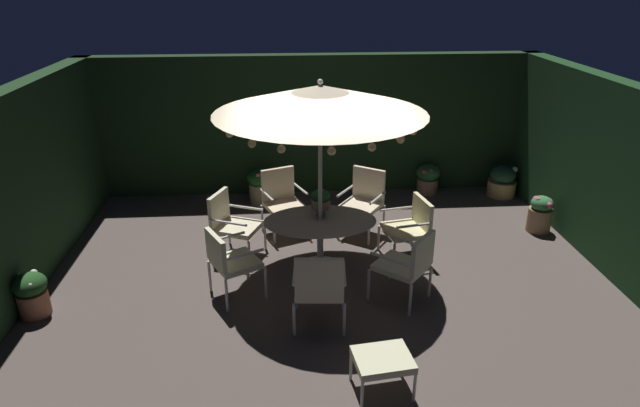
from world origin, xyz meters
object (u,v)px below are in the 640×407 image
(patio_chair_south, at_px, (364,197))
(patio_chair_southeast, at_px, (411,224))
(potted_plant_right_near, at_px, (428,178))
(potted_plant_front_corner, at_px, (502,181))
(patio_dining_table, at_px, (320,231))
(patio_chair_west, at_px, (231,221))
(patio_umbrella, at_px, (320,100))
(patio_chair_southwest, at_px, (282,197))
(patio_chair_east, at_px, (408,262))
(potted_plant_left_far, at_px, (32,293))
(ottoman_footrest, at_px, (383,361))
(potted_plant_left_near, at_px, (260,185))
(patio_chair_north, at_px, (229,259))
(centerpiece_planter, at_px, (321,200))
(potted_plant_right_far, at_px, (540,214))
(patio_chair_northeast, at_px, (319,285))

(patio_chair_south, bearing_deg, patio_chair_southeast, -57.30)
(potted_plant_right_near, height_order, potted_plant_front_corner, potted_plant_front_corner)
(patio_dining_table, height_order, patio_chair_west, patio_chair_west)
(patio_umbrella, height_order, patio_chair_southwest, patio_umbrella)
(patio_chair_southeast, height_order, potted_plant_front_corner, patio_chair_southeast)
(patio_chair_east, distance_m, potted_plant_right_near, 3.78)
(patio_umbrella, xyz_separation_m, patio_chair_east, (1.03, -0.90, -1.85))
(patio_chair_south, distance_m, potted_plant_left_far, 4.79)
(patio_chair_west, distance_m, ottoman_footrest, 3.44)
(patio_chair_west, relative_size, potted_plant_left_far, 1.68)
(potted_plant_front_corner, bearing_deg, potted_plant_left_near, -179.31)
(patio_chair_north, distance_m, potted_plant_front_corner, 5.70)
(potted_plant_right_near, bearing_deg, centerpiece_planter, -131.20)
(patio_chair_south, xyz_separation_m, potted_plant_front_corner, (2.81, 1.32, -0.32))
(potted_plant_right_far, bearing_deg, potted_plant_right_near, 128.51)
(ottoman_footrest, bearing_deg, patio_umbrella, 100.05)
(patio_umbrella, xyz_separation_m, potted_plant_right_near, (2.23, 2.68, -2.11))
(patio_chair_south, bearing_deg, patio_chair_northeast, -109.63)
(ottoman_footrest, xyz_separation_m, potted_plant_right_near, (1.80, 5.14, -0.07))
(potted_plant_left_far, bearing_deg, potted_plant_front_corner, 24.80)
(patio_umbrella, distance_m, centerpiece_planter, 1.42)
(patio_chair_northeast, height_order, potted_plant_right_far, patio_chair_northeast)
(potted_plant_right_near, height_order, potted_plant_right_far, potted_plant_right_far)
(patio_chair_south, height_order, patio_chair_southwest, patio_chair_south)
(potted_plant_right_far, distance_m, potted_plant_front_corner, 1.51)
(centerpiece_planter, height_order, patio_chair_north, centerpiece_planter)
(centerpiece_planter, distance_m, potted_plant_left_near, 2.51)
(potted_plant_left_far, bearing_deg, patio_chair_southwest, 34.97)
(potted_plant_left_near, bearing_deg, potted_plant_right_near, 5.20)
(patio_chair_northeast, relative_size, patio_chair_east, 1.04)
(potted_plant_left_far, bearing_deg, patio_chair_west, 31.10)
(patio_chair_south, relative_size, potted_plant_left_far, 1.82)
(potted_plant_right_near, relative_size, potted_plant_left_near, 0.86)
(centerpiece_planter, relative_size, ottoman_footrest, 0.66)
(patio_chair_southeast, distance_m, potted_plant_front_corner, 3.15)
(patio_dining_table, xyz_separation_m, centerpiece_planter, (0.02, 0.15, 0.41))
(patio_dining_table, bearing_deg, potted_plant_right_near, 50.17)
(patio_chair_southwest, bearing_deg, potted_plant_right_far, -4.56)
(patio_umbrella, distance_m, patio_chair_northeast, 2.29)
(patio_chair_south, bearing_deg, patio_chair_southwest, 173.91)
(ottoman_footrest, xyz_separation_m, potted_plant_right_far, (3.18, 3.40, -0.06))
(patio_chair_south, bearing_deg, potted_plant_front_corner, 25.10)
(ottoman_footrest, bearing_deg, patio_chair_southeast, 71.68)
(potted_plant_front_corner, height_order, potted_plant_left_near, potted_plant_left_near)
(patio_dining_table, relative_size, potted_plant_front_corner, 2.66)
(patio_chair_northeast, height_order, potted_plant_right_near, patio_chair_northeast)
(patio_dining_table, relative_size, ottoman_footrest, 2.53)
(patio_chair_northeast, xyz_separation_m, patio_chair_southwest, (-0.41, 2.63, 0.01))
(potted_plant_right_near, bearing_deg, potted_plant_front_corner, -9.73)
(patio_chair_west, relative_size, potted_plant_left_near, 1.46)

